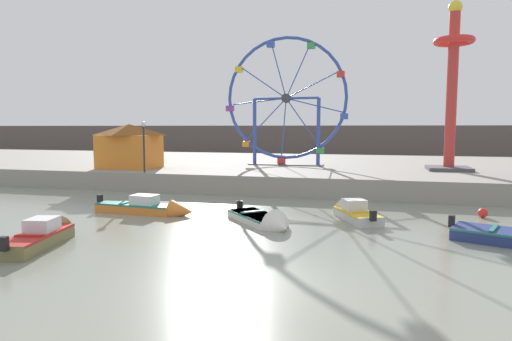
% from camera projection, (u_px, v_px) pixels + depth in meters
% --- Properties ---
extents(ground_plane, '(240.00, 240.00, 0.00)m').
position_uv_depth(ground_plane, '(260.00, 283.00, 11.84)').
color(ground_plane, gray).
extents(quay_promenade, '(110.00, 23.36, 1.22)m').
position_uv_depth(quay_promenade, '(336.00, 170.00, 36.76)').
color(quay_promenade, gray).
rests_on(quay_promenade, ground_plane).
extents(distant_town_skyline, '(140.00, 3.00, 4.40)m').
position_uv_depth(distant_town_skyline, '(349.00, 143.00, 56.94)').
color(distant_town_skyline, '#564C47').
rests_on(distant_town_skyline, ground_plane).
extents(motorboat_orange_hull, '(5.35, 1.44, 1.18)m').
position_uv_depth(motorboat_orange_hull, '(150.00, 208.00, 21.33)').
color(motorboat_orange_hull, orange).
rests_on(motorboat_orange_hull, ground_plane).
extents(motorboat_pale_grey, '(2.63, 3.84, 1.25)m').
position_uv_depth(motorboat_pale_grey, '(352.00, 212.00, 20.32)').
color(motorboat_pale_grey, silver).
rests_on(motorboat_pale_grey, ground_plane).
extents(motorboat_white_red_stripe, '(3.74, 3.89, 1.28)m').
position_uv_depth(motorboat_white_red_stripe, '(266.00, 221.00, 18.72)').
color(motorboat_white_red_stripe, silver).
rests_on(motorboat_white_red_stripe, ground_plane).
extents(motorboat_olive_wood, '(1.93, 4.49, 1.25)m').
position_uv_depth(motorboat_olive_wood, '(46.00, 234.00, 15.86)').
color(motorboat_olive_wood, olive).
rests_on(motorboat_olive_wood, ground_plane).
extents(ferris_wheel_blue_frame, '(9.54, 1.20, 9.86)m').
position_uv_depth(ferris_wheel_blue_frame, '(286.00, 101.00, 34.01)').
color(ferris_wheel_blue_frame, '#334CA8').
rests_on(ferris_wheel_blue_frame, quay_promenade).
extents(drop_tower_red_tower, '(2.80, 2.80, 11.35)m').
position_uv_depth(drop_tower_red_tower, '(452.00, 86.00, 29.83)').
color(drop_tower_red_tower, '#BC332D').
rests_on(drop_tower_red_tower, quay_promenade).
extents(carnival_booth_orange_canopy, '(4.39, 3.15, 3.17)m').
position_uv_depth(carnival_booth_orange_canopy, '(129.00, 145.00, 31.88)').
color(carnival_booth_orange_canopy, orange).
rests_on(carnival_booth_orange_canopy, quay_promenade).
extents(promenade_lamp_near, '(0.32, 0.32, 3.31)m').
position_uv_depth(promenade_lamp_near, '(144.00, 139.00, 28.59)').
color(promenade_lamp_near, '#2D2D33').
rests_on(promenade_lamp_near, quay_promenade).
extents(mooring_buoy_orange, '(0.44, 0.44, 0.44)m').
position_uv_depth(mooring_buoy_orange, '(483.00, 213.00, 20.37)').
color(mooring_buoy_orange, red).
rests_on(mooring_buoy_orange, ground_plane).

